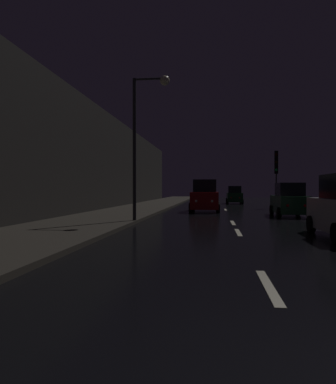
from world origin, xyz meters
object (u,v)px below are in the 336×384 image
(car_parked_right_far, at_px, (289,201))
(car_distant_taillights, at_px, (234,196))
(streetlamp_overhead, at_px, (145,125))
(car_approaching_headlights, at_px, (205,197))
(traffic_light_far_right, at_px, (276,167))

(car_parked_right_far, bearing_deg, car_distant_taillights, 6.82)
(streetlamp_overhead, bearing_deg, car_distant_taillights, 77.31)
(car_approaching_headlights, bearing_deg, streetlamp_overhead, -14.73)
(traffic_light_far_right, relative_size, streetlamp_overhead, 0.71)
(streetlamp_overhead, height_order, car_distant_taillights, streetlamp_overhead)
(car_distant_taillights, bearing_deg, car_approaching_headlights, 168.70)
(car_distant_taillights, bearing_deg, streetlamp_overhead, 167.31)
(streetlamp_overhead, bearing_deg, traffic_light_far_right, 60.96)
(car_approaching_headlights, height_order, car_distant_taillights, car_approaching_headlights)
(car_parked_right_far, bearing_deg, traffic_light_far_right, -4.90)
(car_approaching_headlights, bearing_deg, car_distant_taillights, 168.70)
(traffic_light_far_right, relative_size, car_distant_taillights, 1.26)
(streetlamp_overhead, xyz_separation_m, car_parked_right_far, (7.47, 5.61, -3.60))
(traffic_light_far_right, height_order, streetlamp_overhead, streetlamp_overhead)
(streetlamp_overhead, distance_m, car_distant_taillights, 24.49)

